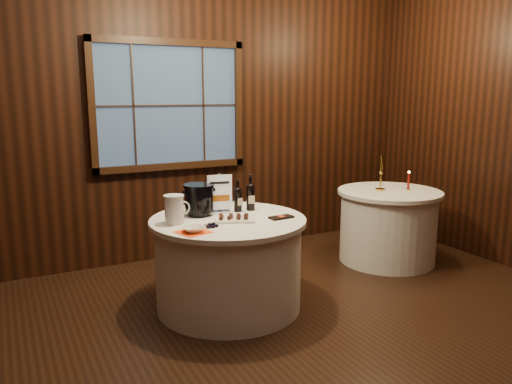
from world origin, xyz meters
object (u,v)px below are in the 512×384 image
port_bottle_left (238,198)px  grape_bunch (212,225)px  glass_pitcher (174,209)px  side_table (388,226)px  red_candle (408,182)px  cracker_bowl (193,229)px  chocolate_box (281,217)px  port_bottle_right (251,195)px  chocolate_plate (234,218)px  sign_stand (220,199)px  main_table (228,263)px  brass_candlestick (381,178)px  ice_bucket (199,199)px

port_bottle_left → grape_bunch: 0.56m
glass_pitcher → side_table: bearing=7.5°
glass_pitcher → red_candle: size_ratio=1.11×
side_table → cracker_bowl: bearing=-166.7°
grape_bunch → cracker_bowl: size_ratio=0.96×
grape_bunch → cracker_bowl: cracker_bowl is taller
port_bottle_left → chocolate_box: port_bottle_left is taller
side_table → chocolate_box: (-1.61, -0.50, 0.39)m
port_bottle_left → port_bottle_right: 0.12m
chocolate_plate → glass_pitcher: (-0.45, 0.13, 0.10)m
sign_stand → cracker_bowl: bearing=-120.0°
cracker_bowl → chocolate_plate: bearing=22.9°
main_table → sign_stand: bearing=84.8°
port_bottle_left → grape_bunch: bearing=-145.8°
chocolate_plate → port_bottle_right: bearing=43.5°
side_table → port_bottle_left: bearing=-176.2°
cracker_bowl → side_table: bearing=13.3°
main_table → cracker_bowl: size_ratio=8.04×
main_table → grape_bunch: bearing=-138.4°
port_bottle_right → cracker_bowl: (-0.69, -0.44, -0.11)m
red_candle → cracker_bowl: bearing=-169.1°
brass_candlestick → cracker_bowl: bearing=-165.0°
main_table → side_table: 2.02m
ice_bucket → side_table: bearing=2.4°
side_table → brass_candlestick: brass_candlestick is taller
chocolate_plate → glass_pitcher: bearing=164.0°
side_table → grape_bunch: 2.32m
chocolate_plate → chocolate_box: (0.37, -0.11, -0.01)m
chocolate_plate → red_candle: 2.20m
side_table → port_bottle_right: size_ratio=3.44×
port_bottle_right → glass_pitcher: (-0.74, -0.14, -0.02)m
side_table → chocolate_box: 1.73m
side_table → chocolate_plate: (-1.99, -0.39, 0.40)m
side_table → ice_bucket: 2.23m
port_bottle_right → brass_candlestick: brass_candlestick is taller
main_table → brass_candlestick: bearing=10.4°
main_table → chocolate_box: bearing=-27.4°
chocolate_plate → glass_pitcher: glass_pitcher is taller
brass_candlestick → ice_bucket: bearing=-176.0°
port_bottle_right → chocolate_plate: 0.41m
main_table → glass_pitcher: glass_pitcher is taller
cracker_bowl → main_table: bearing=33.8°
port_bottle_left → red_candle: (2.02, 0.05, -0.04)m
main_table → ice_bucket: bearing=129.0°
side_table → chocolate_plate: bearing=-168.8°
ice_bucket → brass_candlestick: size_ratio=0.71×
main_table → chocolate_box: size_ratio=6.46×
grape_bunch → glass_pitcher: size_ratio=0.67×
main_table → ice_bucket: ice_bucket is taller
port_bottle_left → chocolate_box: size_ratio=1.43×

